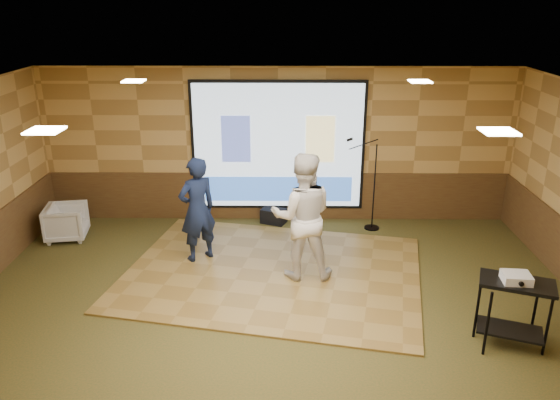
{
  "coord_description": "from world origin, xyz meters",
  "views": [
    {
      "loc": [
        0.14,
        -6.67,
        4.19
      ],
      "look_at": [
        0.06,
        1.05,
        1.3
      ],
      "focal_mm": 35.0,
      "sensor_mm": 36.0,
      "label": 1
    }
  ],
  "objects_px": {
    "player_left": "(197,210)",
    "dance_floor": "(273,272)",
    "projector": "(516,278)",
    "mic_stand": "(370,204)",
    "player_right": "(302,216)",
    "duffel_bag": "(274,216)",
    "banquet_chair": "(67,222)",
    "projector_screen": "(278,148)",
    "av_table": "(514,302)"
  },
  "relations": [
    {
      "from": "player_left",
      "to": "dance_floor",
      "type": "bearing_deg",
      "value": 123.73
    },
    {
      "from": "projector",
      "to": "mic_stand",
      "type": "distance_m",
      "value": 3.98
    },
    {
      "from": "player_left",
      "to": "player_right",
      "type": "xyz_separation_m",
      "value": [
        1.7,
        -0.57,
        0.12
      ]
    },
    {
      "from": "duffel_bag",
      "to": "player_left",
      "type": "bearing_deg",
      "value": -126.67
    },
    {
      "from": "player_left",
      "to": "banquet_chair",
      "type": "xyz_separation_m",
      "value": [
        -2.56,
        0.85,
        -0.59
      ]
    },
    {
      "from": "player_left",
      "to": "projector",
      "type": "distance_m",
      "value": 4.88
    },
    {
      "from": "player_left",
      "to": "duffel_bag",
      "type": "xyz_separation_m",
      "value": [
        1.22,
        1.63,
        -0.77
      ]
    },
    {
      "from": "projector_screen",
      "to": "projector",
      "type": "xyz_separation_m",
      "value": [
        2.96,
        -4.2,
        -0.5
      ]
    },
    {
      "from": "mic_stand",
      "to": "duffel_bag",
      "type": "bearing_deg",
      "value": 159.2
    },
    {
      "from": "projector_screen",
      "to": "av_table",
      "type": "bearing_deg",
      "value": -54.53
    },
    {
      "from": "player_left",
      "to": "player_right",
      "type": "height_order",
      "value": "player_right"
    },
    {
      "from": "av_table",
      "to": "duffel_bag",
      "type": "xyz_separation_m",
      "value": [
        -3.07,
        4.01,
        -0.5
      ]
    },
    {
      "from": "projector",
      "to": "mic_stand",
      "type": "relative_size",
      "value": 0.18
    },
    {
      "from": "projector_screen",
      "to": "banquet_chair",
      "type": "distance_m",
      "value": 4.14
    },
    {
      "from": "dance_floor",
      "to": "projector_screen",
      "type": "bearing_deg",
      "value": 88.57
    },
    {
      "from": "dance_floor",
      "to": "projector",
      "type": "relative_size",
      "value": 13.96
    },
    {
      "from": "projector_screen",
      "to": "duffel_bag",
      "type": "distance_m",
      "value": 1.35
    },
    {
      "from": "player_right",
      "to": "duffel_bag",
      "type": "bearing_deg",
      "value": -78.56
    },
    {
      "from": "projector_screen",
      "to": "banquet_chair",
      "type": "bearing_deg",
      "value": -165.91
    },
    {
      "from": "banquet_chair",
      "to": "player_right",
      "type": "bearing_deg",
      "value": -117.55
    },
    {
      "from": "av_table",
      "to": "mic_stand",
      "type": "relative_size",
      "value": 0.51
    },
    {
      "from": "projector_screen",
      "to": "player_right",
      "type": "height_order",
      "value": "projector_screen"
    },
    {
      "from": "projector_screen",
      "to": "duffel_bag",
      "type": "height_order",
      "value": "projector_screen"
    },
    {
      "from": "dance_floor",
      "to": "mic_stand",
      "type": "xyz_separation_m",
      "value": [
        1.81,
        1.83,
        0.48
      ]
    },
    {
      "from": "projector_screen",
      "to": "mic_stand",
      "type": "bearing_deg",
      "value": -14.23
    },
    {
      "from": "projector_screen",
      "to": "av_table",
      "type": "distance_m",
      "value": 5.22
    },
    {
      "from": "mic_stand",
      "to": "player_right",
      "type": "bearing_deg",
      "value": -137.52
    },
    {
      "from": "duffel_bag",
      "to": "projector_screen",
      "type": "bearing_deg",
      "value": 65.74
    },
    {
      "from": "player_left",
      "to": "projector",
      "type": "xyz_separation_m",
      "value": [
        4.26,
        -2.38,
        0.06
      ]
    },
    {
      "from": "player_right",
      "to": "duffel_bag",
      "type": "xyz_separation_m",
      "value": [
        -0.49,
        2.21,
        -0.89
      ]
    },
    {
      "from": "player_left",
      "to": "mic_stand",
      "type": "distance_m",
      "value": 3.38
    },
    {
      "from": "player_left",
      "to": "mic_stand",
      "type": "xyz_separation_m",
      "value": [
        3.05,
        1.37,
        -0.43
      ]
    },
    {
      "from": "projector_screen",
      "to": "dance_floor",
      "type": "bearing_deg",
      "value": -91.43
    },
    {
      "from": "projector",
      "to": "mic_stand",
      "type": "height_order",
      "value": "mic_stand"
    },
    {
      "from": "dance_floor",
      "to": "projector",
      "type": "xyz_separation_m",
      "value": [
        3.02,
        -1.93,
        0.96
      ]
    },
    {
      "from": "av_table",
      "to": "banquet_chair",
      "type": "height_order",
      "value": "av_table"
    },
    {
      "from": "projector_screen",
      "to": "player_left",
      "type": "bearing_deg",
      "value": -125.54
    },
    {
      "from": "mic_stand",
      "to": "duffel_bag",
      "type": "height_order",
      "value": "mic_stand"
    },
    {
      "from": "projector_screen",
      "to": "projector",
      "type": "bearing_deg",
      "value": -54.85
    },
    {
      "from": "player_right",
      "to": "mic_stand",
      "type": "relative_size",
      "value": 1.12
    },
    {
      "from": "projector_screen",
      "to": "dance_floor",
      "type": "height_order",
      "value": "projector_screen"
    },
    {
      "from": "dance_floor",
      "to": "banquet_chair",
      "type": "height_order",
      "value": "banquet_chair"
    },
    {
      "from": "av_table",
      "to": "projector",
      "type": "bearing_deg",
      "value": -164.44
    },
    {
      "from": "dance_floor",
      "to": "player_right",
      "type": "xyz_separation_m",
      "value": [
        0.46,
        -0.12,
        1.02
      ]
    },
    {
      "from": "projector",
      "to": "projector_screen",
      "type": "bearing_deg",
      "value": 130.07
    },
    {
      "from": "av_table",
      "to": "mic_stand",
      "type": "bearing_deg",
      "value": 108.23
    },
    {
      "from": "dance_floor",
      "to": "player_left",
      "type": "height_order",
      "value": "player_left"
    },
    {
      "from": "duffel_bag",
      "to": "player_right",
      "type": "bearing_deg",
      "value": -77.54
    },
    {
      "from": "av_table",
      "to": "player_left",
      "type": "bearing_deg",
      "value": 151.02
    },
    {
      "from": "player_left",
      "to": "av_table",
      "type": "distance_m",
      "value": 4.91
    }
  ]
}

